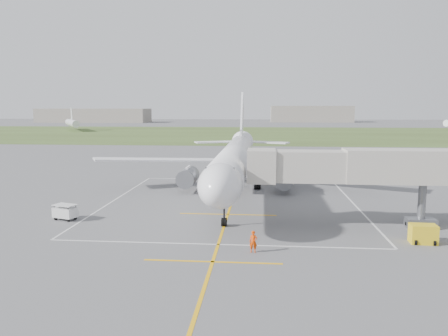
# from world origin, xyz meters

# --- Properties ---
(ground) EXTENTS (700.00, 700.00, 0.00)m
(ground) POSITION_xyz_m (0.00, 0.00, 0.00)
(ground) COLOR #515153
(ground) RESTS_ON ground
(grass_strip) EXTENTS (700.00, 120.00, 0.02)m
(grass_strip) POSITION_xyz_m (0.00, 130.00, 0.01)
(grass_strip) COLOR #3B4B21
(grass_strip) RESTS_ON ground
(apron_markings) EXTENTS (28.20, 60.00, 0.01)m
(apron_markings) POSITION_xyz_m (0.00, -5.82, 0.01)
(apron_markings) COLOR #F1AC0E
(apron_markings) RESTS_ON ground
(airliner) EXTENTS (38.93, 46.75, 13.52)m
(airliner) POSITION_xyz_m (-0.00, 0.75, 4.39)
(airliner) COLOR white
(airliner) RESTS_ON ground
(jet_bridge) EXTENTS (23.40, 5.00, 7.20)m
(jet_bridge) POSITION_xyz_m (15.72, -13.50, 4.74)
(jet_bridge) COLOR #A7A396
(jet_bridge) RESTS_ON ground
(gpu_unit) EXTENTS (2.12, 1.55, 1.54)m
(gpu_unit) POSITION_xyz_m (16.57, -18.20, 0.76)
(gpu_unit) COLOR yellow
(gpu_unit) RESTS_ON ground
(baggage_cart) EXTENTS (2.49, 1.94, 1.52)m
(baggage_cart) POSITION_xyz_m (-15.76, -13.50, 0.78)
(baggage_cart) COLOR silver
(baggage_cart) RESTS_ON ground
(ramp_worker_nose) EXTENTS (0.63, 0.43, 1.68)m
(ramp_worker_nose) POSITION_xyz_m (2.86, -21.68, 0.84)
(ramp_worker_nose) COLOR #E64107
(ramp_worker_nose) RESTS_ON ground
(ramp_worker_wing) EXTENTS (1.13, 1.08, 1.83)m
(ramp_worker_wing) POSITION_xyz_m (-3.90, 2.92, 0.91)
(ramp_worker_wing) COLOR #FF5308
(ramp_worker_wing) RESTS_ON ground
(distant_hangars) EXTENTS (345.00, 49.00, 12.00)m
(distant_hangars) POSITION_xyz_m (-16.15, 265.19, 5.17)
(distant_hangars) COLOR gray
(distant_hangars) RESTS_ON ground
(distant_aircraft) EXTENTS (212.24, 49.86, 8.85)m
(distant_aircraft) POSITION_xyz_m (7.93, 159.54, 3.59)
(distant_aircraft) COLOR white
(distant_aircraft) RESTS_ON ground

